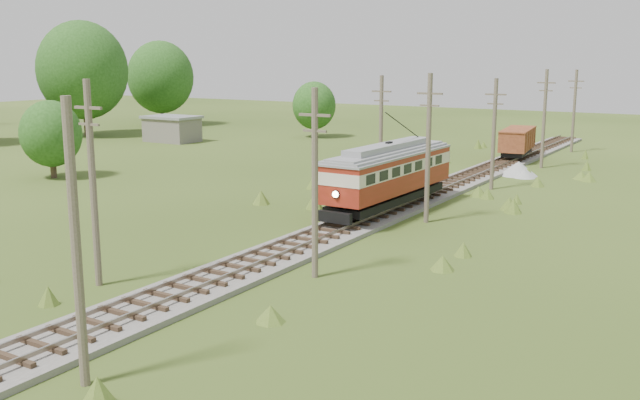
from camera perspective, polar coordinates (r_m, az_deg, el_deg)
The scene contains 17 objects.
railbed_main at distance 47.93m, azimuth 6.38°, elevation -0.42°, with size 3.60×96.00×0.57m.
streetcar at distance 45.88m, azimuth 5.50°, elevation 2.33°, with size 3.32×13.18×5.99m.
gondola at distance 72.56m, azimuth 15.52°, elevation 4.60°, with size 3.49×7.95×2.55m.
gravel_pile at distance 63.02m, azimuth 15.66°, elevation 2.38°, with size 3.33×3.53×1.21m.
utility_pole_r_1 at distance 22.23m, azimuth -18.94°, elevation -3.51°, with size 0.30×0.30×8.80m.
utility_pole_r_2 at distance 31.75m, azimuth -0.41°, elevation 1.45°, with size 1.60×0.30×8.60m.
utility_pole_r_3 at distance 43.23m, azimuth 8.66°, elevation 4.21°, with size 1.60×0.30×9.00m.
utility_pole_r_4 at distance 55.46m, azimuth 13.74°, elevation 5.23°, with size 1.60×0.30×8.40m.
utility_pole_r_5 at distance 67.79m, azimuth 17.50°, elevation 6.29°, with size 1.60×0.30×8.90m.
utility_pole_r_6 at distance 80.47m, azimuth 19.66°, elevation 6.79°, with size 1.60×0.30×8.70m.
utility_pole_l_a at distance 32.07m, azimuth -17.72°, elevation 1.38°, with size 1.60×0.30×9.00m.
utility_pole_l_b at distance 54.58m, azimuth 4.89°, elevation 5.53°, with size 1.60×0.30×8.60m.
tree_left_4 at distance 96.80m, azimuth -18.48°, elevation 9.82°, with size 11.34×11.34×14.61m.
tree_left_5 at distance 109.23m, azimuth -12.64°, elevation 9.57°, with size 9.66×9.66×12.44m.
tree_mid_a at distance 90.46m, azimuth -0.48°, elevation 7.57°, with size 5.46×5.46×7.03m.
tree_mid_c at distance 63.32m, azimuth -20.73°, elevation 4.98°, with size 5.04×5.04×6.49m.
shed at distance 87.69m, azimuth -11.75°, elevation 5.62°, with size 6.40×4.40×3.10m.
Camera 1 is at (19.86, -8.55, 9.83)m, focal length 40.00 mm.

